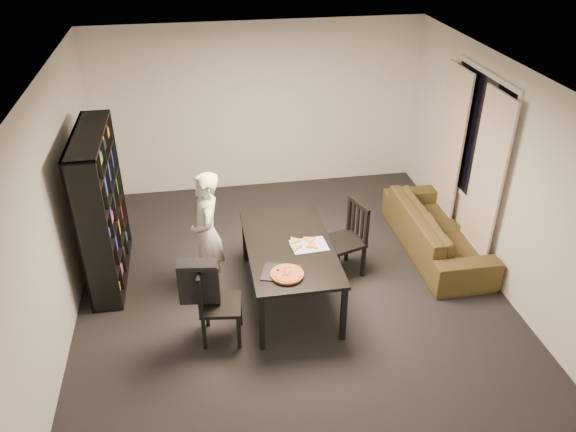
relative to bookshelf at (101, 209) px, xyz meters
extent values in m
cube|color=black|center=(2.16, -0.60, -0.95)|extent=(5.00, 5.50, 0.01)
cube|color=white|center=(2.16, -0.60, 1.65)|extent=(5.00, 5.50, 0.01)
cube|color=silver|center=(2.16, 2.15, 0.35)|extent=(5.00, 0.01, 2.60)
cube|color=silver|center=(2.16, -3.35, 0.35)|extent=(5.00, 0.01, 2.60)
cube|color=silver|center=(-0.34, -0.60, 0.35)|extent=(0.01, 5.50, 2.60)
cube|color=silver|center=(4.66, -0.60, 0.35)|extent=(0.01, 5.50, 2.60)
cube|color=black|center=(4.64, 0.00, 0.55)|extent=(0.02, 1.40, 1.60)
cube|color=white|center=(4.64, 0.00, 0.55)|extent=(0.03, 1.52, 1.72)
cube|color=beige|center=(4.56, -0.52, 0.20)|extent=(0.03, 0.70, 2.25)
cube|color=beige|center=(4.56, 0.52, 0.20)|extent=(0.03, 0.70, 2.25)
cube|color=black|center=(0.00, 0.00, 0.00)|extent=(0.35, 1.50, 1.90)
cube|color=black|center=(2.11, -0.81, -0.24)|extent=(0.97, 1.74, 0.04)
cube|color=black|center=(1.68, -1.63, -0.61)|extent=(0.06, 0.06, 0.69)
cube|color=black|center=(2.55, -1.63, -0.61)|extent=(0.06, 0.06, 0.69)
cube|color=black|center=(1.68, 0.01, -0.61)|extent=(0.06, 0.06, 0.69)
cube|color=black|center=(2.55, 0.01, -0.61)|extent=(0.06, 0.06, 0.69)
cube|color=black|center=(1.28, -1.37, -0.52)|extent=(0.47, 0.47, 0.04)
cube|color=black|center=(1.09, -1.35, -0.27)|extent=(0.09, 0.42, 0.45)
cube|color=black|center=(1.09, -1.35, -0.06)|extent=(0.08, 0.40, 0.05)
cube|color=black|center=(1.44, -1.57, -0.74)|extent=(0.04, 0.04, 0.41)
cube|color=black|center=(1.49, -1.21, -0.74)|extent=(0.04, 0.04, 0.41)
cube|color=black|center=(1.08, -1.53, -0.74)|extent=(0.04, 0.04, 0.41)
cube|color=black|center=(1.13, -1.17, -0.74)|extent=(0.04, 0.04, 0.41)
cube|color=black|center=(2.84, -0.45, -0.50)|extent=(0.56, 0.56, 0.04)
cube|color=black|center=(3.03, -0.39, -0.24)|extent=(0.17, 0.44, 0.48)
cube|color=black|center=(3.03, -0.39, -0.02)|extent=(0.16, 0.41, 0.05)
cube|color=black|center=(2.60, -0.33, -0.73)|extent=(0.04, 0.04, 0.43)
cube|color=black|center=(2.72, -0.69, -0.73)|extent=(0.04, 0.04, 0.43)
cube|color=black|center=(2.97, -0.21, -0.73)|extent=(0.04, 0.04, 0.43)
cube|color=black|center=(3.08, -0.57, -0.73)|extent=(0.04, 0.04, 0.43)
cube|color=black|center=(1.07, -1.34, -0.25)|extent=(0.43, 0.13, 0.45)
cube|color=black|center=(1.07, -1.34, 0.01)|extent=(0.42, 0.23, 0.05)
imported|color=silver|center=(1.20, -0.46, -0.19)|extent=(0.39, 0.57, 1.53)
cube|color=black|center=(1.94, -1.31, -0.22)|extent=(0.48, 0.42, 0.01)
cylinder|color=#A25B2F|center=(1.99, -1.38, -0.20)|extent=(0.35, 0.35, 0.02)
cylinder|color=#C66A33|center=(1.99, -1.38, -0.19)|extent=(0.31, 0.31, 0.01)
cube|color=silver|center=(2.33, -0.86, -0.22)|extent=(0.42, 0.33, 0.01)
imported|color=#3B3117|center=(4.21, -0.16, -0.65)|extent=(0.81, 2.08, 0.61)
camera|label=1|loc=(1.19, -6.02, 3.29)|focal=35.00mm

